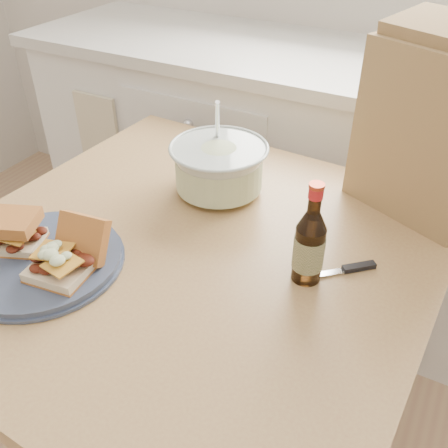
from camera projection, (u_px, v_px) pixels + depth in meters
The scene contains 9 objects.
cabinet_run at pixel (353, 190), 1.82m from camera, with size 2.50×0.64×0.94m.
dining_table at pixel (192, 287), 1.10m from camera, with size 1.01×1.01×0.80m.
plate at pixel (41, 260), 0.97m from camera, with size 0.31×0.31×0.02m, color #3A455F.
sandwich_left at pixel (15, 231), 0.97m from camera, with size 0.12×0.11×0.07m.
sandwich_right at pixel (67, 255), 0.92m from camera, with size 0.12×0.16×0.09m.
coleslaw_bowl at pixel (219, 169), 1.16m from camera, with size 0.23×0.23×0.23m.
beer_bottle at pixel (309, 245), 0.90m from camera, with size 0.06×0.06×0.21m.
knife at pixel (349, 269), 0.96m from camera, with size 0.13×0.12×0.01m.
paper_bag at pixel (434, 131), 1.05m from camera, with size 0.28×0.18×0.37m, color #AA8852.
Camera 1 is at (0.32, 0.11, 1.44)m, focal length 40.00 mm.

